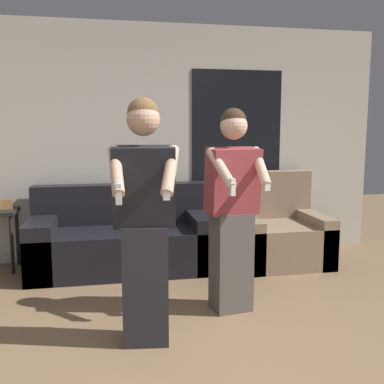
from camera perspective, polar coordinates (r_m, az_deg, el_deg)
wall_back at (r=5.29m, az=-4.71°, el=6.31°), size 5.45×0.07×2.70m
couch at (r=4.95m, az=-8.56°, el=-6.12°), size 1.98×0.87×0.89m
armchair at (r=5.25m, az=10.76°, el=-5.23°), size 0.99×0.90×1.01m
person_left at (r=3.12m, az=-6.00°, el=-3.72°), size 0.48×0.51×1.73m
person_right at (r=3.69m, az=5.15°, el=-2.28°), size 0.47×0.52×1.68m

